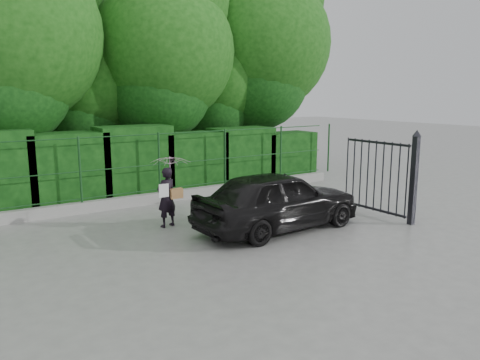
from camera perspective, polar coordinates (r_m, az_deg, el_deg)
ground at (r=10.24m, az=-1.22°, el=-7.83°), size 80.00×80.00×0.00m
kerb at (r=14.06m, az=-11.18°, el=-2.29°), size 14.00×0.25×0.30m
fence at (r=13.96m, az=-10.49°, el=2.02°), size 14.13×0.06×1.80m
hedge at (r=14.73m, az=-13.68°, el=1.73°), size 14.20×1.20×2.28m
trees at (r=17.20m, az=-12.44°, el=14.96°), size 17.10×6.15×8.08m
gate at (r=12.51m, az=18.68°, el=0.60°), size 0.22×2.33×2.36m
woman at (r=11.50m, az=-8.57°, el=0.03°), size 0.97×0.98×1.74m
car at (r=11.19m, az=4.65°, el=-2.42°), size 4.29×1.84×1.44m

